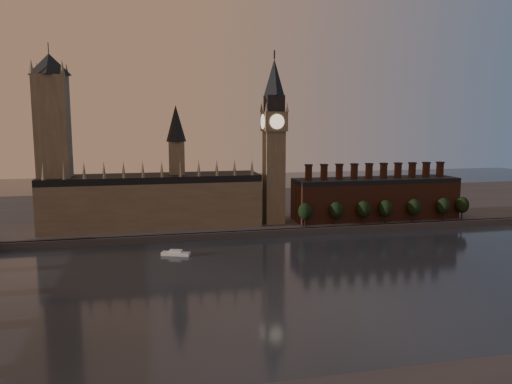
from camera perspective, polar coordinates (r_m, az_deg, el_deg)
ground at (r=215.22m, az=7.00°, el=-10.44°), size 900.00×900.00×0.00m
north_bank at (r=382.17m, az=-2.04°, el=-1.90°), size 900.00×182.00×4.00m
palace_of_westminster at (r=310.27m, az=-11.61°, el=-0.71°), size 130.00×30.30×74.00m
victoria_tower at (r=310.99m, az=-22.16°, el=5.82°), size 24.00×24.00×108.00m
big_ben at (r=312.43m, az=2.07°, el=6.00°), size 15.00×15.00×107.00m
chimney_block at (r=340.75m, az=13.49°, el=-0.64°), size 110.00×25.00×37.00m
embankment_tree_0 at (r=307.01m, az=5.65°, el=-2.22°), size 8.60×8.60×14.88m
embankment_tree_1 at (r=313.72m, az=9.17°, el=-2.06°), size 8.60×8.60×14.88m
embankment_tree_2 at (r=320.71m, az=12.20°, el=-1.92°), size 8.60×8.60×14.88m
embankment_tree_3 at (r=326.52m, az=14.60°, el=-1.83°), size 8.60×8.60×14.88m
embankment_tree_4 at (r=336.40m, az=17.63°, el=-1.66°), size 8.60×8.60×14.88m
embankment_tree_5 at (r=347.33m, az=20.62°, el=-1.50°), size 8.60×8.60×14.88m
embankment_tree_6 at (r=356.03m, az=22.51°, el=-1.38°), size 8.60×8.60×14.88m
river_boat at (r=260.72m, az=-9.15°, el=-6.92°), size 15.17×9.37×2.93m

